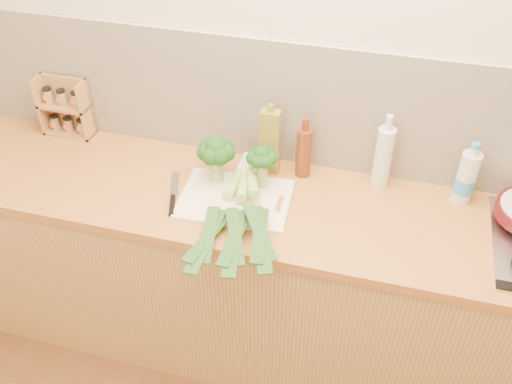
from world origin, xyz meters
TOP-DOWN VIEW (x-y plane):
  - room_shell at (0.00, 1.49)m, footprint 3.50×3.50m
  - counter at (0.00, 1.20)m, footprint 3.20×0.62m
  - chopping_board at (-0.24, 1.17)m, footprint 0.45×0.34m
  - broccoli_left at (-0.34, 1.26)m, footprint 0.15×0.15m
  - broccoli_right at (-0.16, 1.28)m, footprint 0.12×0.12m
  - leek_front at (-0.26, 1.15)m, footprint 0.10×0.70m
  - leek_mid at (-0.20, 1.11)m, footprint 0.17×0.65m
  - leek_back at (-0.15, 1.13)m, footprint 0.28×0.64m
  - chefs_knife at (-0.47, 1.10)m, footprint 0.11×0.28m
  - spice_rack at (-1.11, 1.44)m, footprint 0.23×0.09m
  - oil_tin at (-0.15, 1.40)m, footprint 0.08×0.05m
  - glass_bottle at (0.30, 1.42)m, footprint 0.07×0.07m
  - amber_bottle at (-0.02, 1.41)m, footprint 0.06×0.06m
  - water_bottle at (0.62, 1.41)m, footprint 0.08×0.08m

SIDE VIEW (x-z plane):
  - counter at x=0.00m, z-range 0.00..0.90m
  - chopping_board at x=-0.24m, z-range 0.90..0.91m
  - chefs_knife at x=-0.47m, z-range 0.90..0.92m
  - leek_front at x=-0.26m, z-range 0.92..0.96m
  - leek_mid at x=-0.20m, z-range 0.93..0.98m
  - leek_back at x=-0.15m, z-range 0.95..0.99m
  - water_bottle at x=0.62m, z-range 0.88..1.13m
  - amber_bottle at x=-0.02m, z-range 0.88..1.15m
  - spice_rack at x=-1.11m, z-range 0.88..1.16m
  - glass_bottle at x=0.30m, z-range 0.88..1.20m
  - broccoli_right at x=-0.16m, z-range 0.95..1.14m
  - oil_tin at x=-0.15m, z-range 0.89..1.21m
  - broccoli_left at x=-0.34m, z-range 0.95..1.16m
  - room_shell at x=0.00m, z-range -0.58..2.92m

